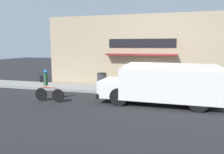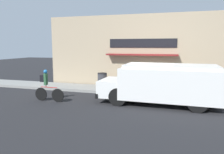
# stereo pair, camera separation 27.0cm
# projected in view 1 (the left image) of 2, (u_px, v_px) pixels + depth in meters

# --- Properties ---
(ground_plane) EXTENTS (70.00, 70.00, 0.00)m
(ground_plane) POSITION_uv_depth(u_px,v_px,m) (150.00, 97.00, 12.62)
(ground_plane) COLOR #232326
(sidewalk) EXTENTS (28.00, 2.00, 0.17)m
(sidewalk) POSITION_uv_depth(u_px,v_px,m) (152.00, 92.00, 13.57)
(sidewalk) COLOR gray
(sidewalk) RESTS_ON ground_plane
(storefront) EXTENTS (15.30, 0.81, 5.00)m
(storefront) POSITION_uv_depth(u_px,v_px,m) (154.00, 52.00, 14.37)
(storefront) COLOR tan
(storefront) RESTS_ON ground_plane
(school_bus) EXTENTS (5.96, 2.77, 2.01)m
(school_bus) POSITION_uv_depth(u_px,v_px,m) (164.00, 83.00, 10.95)
(school_bus) COLOR white
(school_bus) RESTS_ON ground_plane
(cyclist) EXTENTS (1.73, 0.20, 1.69)m
(cyclist) POSITION_uv_depth(u_px,v_px,m) (47.00, 87.00, 11.47)
(cyclist) COLOR black
(cyclist) RESTS_ON ground_plane
(trash_bin) EXTENTS (0.62, 0.62, 0.99)m
(trash_bin) POSITION_uv_depth(u_px,v_px,m) (102.00, 80.00, 14.34)
(trash_bin) COLOR #38383D
(trash_bin) RESTS_ON sidewalk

